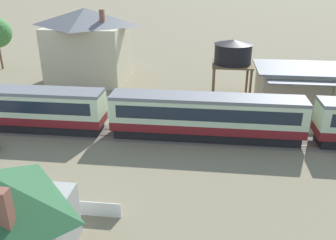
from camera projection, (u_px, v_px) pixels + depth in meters
The scene contains 6 objects.
ground_plane at pixel (171, 133), 34.18m from camera, with size 600.00×600.00×0.00m, color #7A7056.
passenger_train at pixel (110, 111), 33.43m from camera, with size 73.43×2.99×4.10m.
railway_track at pixel (65, 130), 34.83m from camera, with size 119.96×3.60×0.04m.
station_building at pixel (319, 86), 40.77m from camera, with size 14.80×8.54×4.31m.
station_house_grey_roof at pixel (88, 44), 48.57m from camera, with size 10.87×9.12×9.87m.
water_tower at pixel (233, 53), 41.27m from camera, with size 4.67×4.67×7.12m.
Camera 1 is at (3.32, -30.75, 14.61)m, focal length 38.00 mm.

